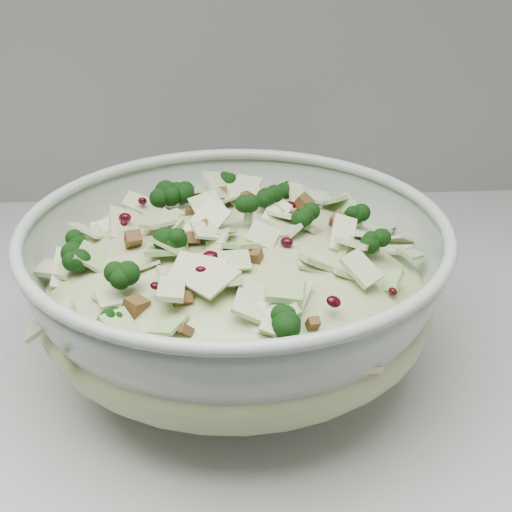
{
  "coord_description": "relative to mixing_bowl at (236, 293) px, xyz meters",
  "views": [
    {
      "loc": [
        0.32,
        1.09,
        1.28
      ],
      "look_at": [
        0.35,
        1.61,
        1.0
      ],
      "focal_mm": 50.0,
      "sensor_mm": 36.0,
      "label": 1
    }
  ],
  "objects": [
    {
      "name": "mixing_bowl",
      "position": [
        0.0,
        0.0,
        0.0
      ],
      "size": [
        0.4,
        0.4,
        0.14
      ],
      "rotation": [
        0.0,
        0.0,
        0.18
      ],
      "color": "#A3B4A5",
      "rests_on": "counter"
    },
    {
      "name": "salad",
      "position": [
        -0.0,
        -0.0,
        0.02
      ],
      "size": [
        0.44,
        0.44,
        0.14
      ],
      "rotation": [
        0.0,
        0.0,
        0.58
      ],
      "color": "#BECB8B",
      "rests_on": "mixing_bowl"
    }
  ]
}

